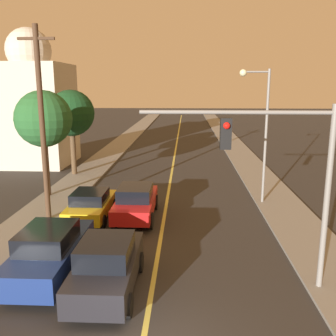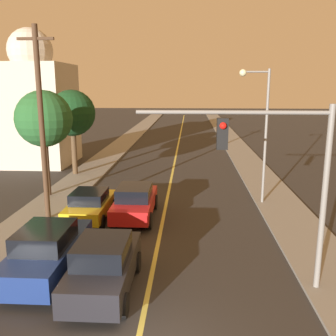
{
  "view_description": "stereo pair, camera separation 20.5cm",
  "coord_description": "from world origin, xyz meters",
  "px_view_note": "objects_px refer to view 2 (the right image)",
  "views": [
    {
      "loc": [
        1.01,
        -7.36,
        6.2
      ],
      "look_at": [
        0.0,
        13.54,
        1.6
      ],
      "focal_mm": 40.0,
      "sensor_mm": 36.0,
      "label": 1
    },
    {
      "loc": [
        1.21,
        -7.35,
        6.2
      ],
      "look_at": [
        0.0,
        13.54,
        1.6
      ],
      "focal_mm": 40.0,
      "sensor_mm": 36.0,
      "label": 2
    }
  ],
  "objects_px": {
    "car_near_lane_second": "(135,201)",
    "streetlamp_right": "(260,119)",
    "utility_pole_left": "(41,122)",
    "car_outer_lane_second": "(90,204)",
    "tree_left_far": "(72,113)",
    "tree_left_near": "(44,119)",
    "car_near_lane_front": "(104,265)",
    "traffic_signal_mast": "(278,164)",
    "domed_building_left": "(34,106)",
    "car_outer_lane_front": "(48,251)"
  },
  "relations": [
    {
      "from": "streetlamp_right",
      "to": "tree_left_far",
      "type": "height_order",
      "value": "streetlamp_right"
    },
    {
      "from": "car_near_lane_second",
      "to": "car_outer_lane_front",
      "type": "relative_size",
      "value": 0.96
    },
    {
      "from": "car_near_lane_front",
      "to": "utility_pole_left",
      "type": "xyz_separation_m",
      "value": [
        -4.05,
        6.02,
        3.74
      ]
    },
    {
      "from": "utility_pole_left",
      "to": "tree_left_far",
      "type": "height_order",
      "value": "utility_pole_left"
    },
    {
      "from": "streetlamp_right",
      "to": "tree_left_far",
      "type": "xyz_separation_m",
      "value": [
        -11.64,
        5.95,
        -0.2
      ]
    },
    {
      "from": "car_near_lane_front",
      "to": "traffic_signal_mast",
      "type": "distance_m",
      "value": 6.03
    },
    {
      "from": "tree_left_near",
      "to": "car_outer_lane_front",
      "type": "bearing_deg",
      "value": -69.41
    },
    {
      "from": "traffic_signal_mast",
      "to": "car_outer_lane_second",
      "type": "bearing_deg",
      "value": 140.86
    },
    {
      "from": "car_near_lane_front",
      "to": "streetlamp_right",
      "type": "xyz_separation_m",
      "value": [
        6.13,
        9.12,
        3.69
      ]
    },
    {
      "from": "tree_left_far",
      "to": "car_near_lane_front",
      "type": "bearing_deg",
      "value": -69.92
    },
    {
      "from": "streetlamp_right",
      "to": "tree_left_far",
      "type": "distance_m",
      "value": 13.08
    },
    {
      "from": "traffic_signal_mast",
      "to": "tree_left_near",
      "type": "xyz_separation_m",
      "value": [
        -10.56,
        9.33,
        0.44
      ]
    },
    {
      "from": "traffic_signal_mast",
      "to": "tree_left_far",
      "type": "bearing_deg",
      "value": 126.07
    },
    {
      "from": "car_outer_lane_second",
      "to": "streetlamp_right",
      "type": "xyz_separation_m",
      "value": [
        8.24,
        2.77,
        3.84
      ]
    },
    {
      "from": "car_near_lane_second",
      "to": "utility_pole_left",
      "type": "height_order",
      "value": "utility_pole_left"
    },
    {
      "from": "traffic_signal_mast",
      "to": "utility_pole_left",
      "type": "bearing_deg",
      "value": 148.82
    },
    {
      "from": "streetlamp_right",
      "to": "tree_left_far",
      "type": "relative_size",
      "value": 1.18
    },
    {
      "from": "tree_left_near",
      "to": "domed_building_left",
      "type": "bearing_deg",
      "value": 115.24
    },
    {
      "from": "car_outer_lane_front",
      "to": "traffic_signal_mast",
      "type": "distance_m",
      "value": 7.91
    },
    {
      "from": "car_near_lane_second",
      "to": "car_outer_lane_second",
      "type": "bearing_deg",
      "value": -174.71
    },
    {
      "from": "car_outer_lane_second",
      "to": "utility_pole_left",
      "type": "height_order",
      "value": "utility_pole_left"
    },
    {
      "from": "traffic_signal_mast",
      "to": "utility_pole_left",
      "type": "relative_size",
      "value": 0.65
    },
    {
      "from": "car_near_lane_second",
      "to": "streetlamp_right",
      "type": "bearing_deg",
      "value": 22.77
    },
    {
      "from": "car_near_lane_front",
      "to": "car_outer_lane_front",
      "type": "relative_size",
      "value": 0.91
    },
    {
      "from": "car_near_lane_front",
      "to": "car_outer_lane_front",
      "type": "height_order",
      "value": "car_near_lane_front"
    },
    {
      "from": "car_outer_lane_second",
      "to": "streetlamp_right",
      "type": "relative_size",
      "value": 0.57
    },
    {
      "from": "car_near_lane_second",
      "to": "utility_pole_left",
      "type": "relative_size",
      "value": 0.51
    },
    {
      "from": "tree_left_near",
      "to": "utility_pole_left",
      "type": "bearing_deg",
      "value": -69.96
    },
    {
      "from": "car_outer_lane_second",
      "to": "streetlamp_right",
      "type": "bearing_deg",
      "value": 18.58
    },
    {
      "from": "car_near_lane_second",
      "to": "tree_left_near",
      "type": "height_order",
      "value": "tree_left_near"
    },
    {
      "from": "car_near_lane_second",
      "to": "traffic_signal_mast",
      "type": "height_order",
      "value": "traffic_signal_mast"
    },
    {
      "from": "streetlamp_right",
      "to": "domed_building_left",
      "type": "distance_m",
      "value": 18.76
    },
    {
      "from": "car_near_lane_front",
      "to": "domed_building_left",
      "type": "bearing_deg",
      "value": 117.21
    },
    {
      "from": "car_near_lane_second",
      "to": "streetlamp_right",
      "type": "height_order",
      "value": "streetlamp_right"
    },
    {
      "from": "tree_left_far",
      "to": "utility_pole_left",
      "type": "bearing_deg",
      "value": -80.85
    },
    {
      "from": "car_outer_lane_front",
      "to": "utility_pole_left",
      "type": "distance_m",
      "value": 6.6
    },
    {
      "from": "traffic_signal_mast",
      "to": "domed_building_left",
      "type": "relative_size",
      "value": 0.53
    },
    {
      "from": "car_outer_lane_second",
      "to": "domed_building_left",
      "type": "bearing_deg",
      "value": 121.19
    },
    {
      "from": "traffic_signal_mast",
      "to": "streetlamp_right",
      "type": "bearing_deg",
      "value": 83.42
    },
    {
      "from": "car_near_lane_front",
      "to": "car_outer_lane_front",
      "type": "distance_m",
      "value": 2.32
    },
    {
      "from": "streetlamp_right",
      "to": "car_near_lane_second",
      "type": "bearing_deg",
      "value": -157.23
    },
    {
      "from": "streetlamp_right",
      "to": "tree_left_near",
      "type": "bearing_deg",
      "value": 176.72
    },
    {
      "from": "traffic_signal_mast",
      "to": "streetlamp_right",
      "type": "relative_size",
      "value": 0.81
    },
    {
      "from": "tree_left_far",
      "to": "domed_building_left",
      "type": "relative_size",
      "value": 0.55
    },
    {
      "from": "car_near_lane_second",
      "to": "traffic_signal_mast",
      "type": "xyz_separation_m",
      "value": [
        5.13,
        -6.09,
        3.16
      ]
    },
    {
      "from": "car_outer_lane_front",
      "to": "utility_pole_left",
      "type": "relative_size",
      "value": 0.53
    },
    {
      "from": "car_near_lane_second",
      "to": "tree_left_near",
      "type": "relative_size",
      "value": 0.75
    },
    {
      "from": "tree_left_far",
      "to": "tree_left_near",
      "type": "bearing_deg",
      "value": -89.09
    },
    {
      "from": "car_outer_lane_front",
      "to": "streetlamp_right",
      "type": "bearing_deg",
      "value": 44.74
    },
    {
      "from": "car_outer_lane_second",
      "to": "tree_left_near",
      "type": "bearing_deg",
      "value": 134.03
    }
  ]
}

